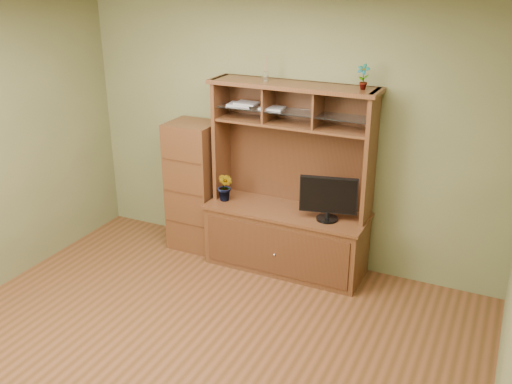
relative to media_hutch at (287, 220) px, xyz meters
The scene contains 8 objects.
room 1.92m from the media_hutch, 94.49° to the right, with size 4.54×4.04×2.74m.
media_hutch is the anchor object (origin of this frame).
monitor 0.58m from the media_hutch, 10.58° to the right, with size 0.54×0.21×0.43m.
orchid_plant 0.72m from the media_hutch, behind, with size 0.17×0.14×0.31m, color #2D5E20.
top_plant 1.63m from the media_hutch, ahead, with size 0.12×0.08×0.23m, color #2B6824.
reed_diffuser 1.50m from the media_hutch, 164.83° to the left, with size 0.05×0.05×0.25m.
magazines 1.21m from the media_hutch, 169.76° to the left, with size 0.59×0.21×0.04m.
side_cabinet 1.12m from the media_hutch, behind, with size 0.50×0.46×1.41m.
Camera 1 is at (2.10, -3.16, 2.94)m, focal length 40.00 mm.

